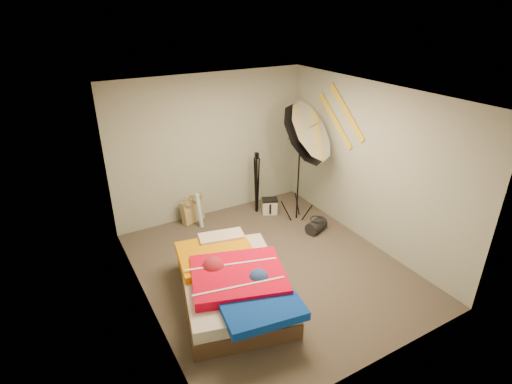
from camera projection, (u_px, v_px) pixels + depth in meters
floor at (270, 267)px, 5.82m from camera, size 4.00×4.00×0.00m
ceiling at (274, 95)px, 4.75m from camera, size 4.00×4.00×0.00m
wall_back at (211, 147)px, 6.86m from camera, size 3.50×0.00×3.50m
wall_front at (384, 269)px, 3.71m from camera, size 3.50×0.00×3.50m
wall_left at (140, 223)px, 4.51m from camera, size 0.00×4.00×4.00m
wall_right at (370, 166)px, 6.07m from camera, size 0.00×4.00×4.00m
tote_bag at (192, 211)px, 6.97m from camera, size 0.45×0.30×0.42m
wrapping_roll at (199, 211)px, 6.77m from camera, size 0.10×0.18×0.61m
camera_case at (270, 207)px, 7.27m from camera, size 0.32×0.28×0.26m
duffel_bag at (316, 226)px, 6.69m from camera, size 0.42×0.33×0.22m
wall_stripe_upper at (347, 112)px, 6.23m from camera, size 0.02×0.91×0.78m
wall_stripe_lower at (335, 121)px, 6.51m from camera, size 0.02×0.91×0.78m
bed at (233, 283)px, 5.08m from camera, size 1.66×2.14×0.53m
photo_umbrella at (304, 135)px, 6.27m from camera, size 1.08×1.23×2.24m
camera_tripod at (257, 179)px, 7.11m from camera, size 0.07×0.07×1.15m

